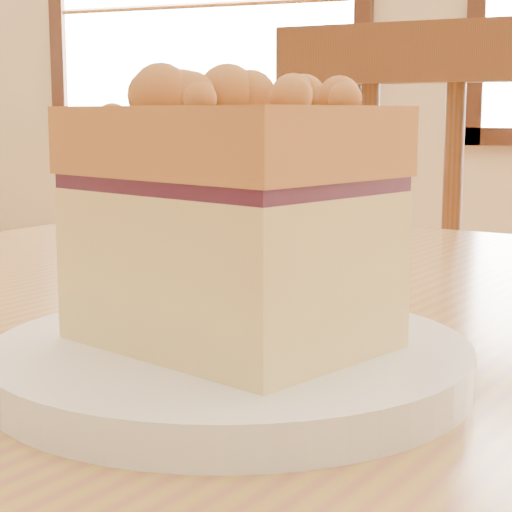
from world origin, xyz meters
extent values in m
cube|color=#3C1D10|center=(-1.90, 3.97, 0.76)|extent=(1.76, 0.06, 0.08)
cube|color=#9D5D24|center=(-1.90, 3.94, 1.39)|extent=(1.56, 0.05, 0.03)
cube|color=brown|center=(-0.10, 0.98, 0.47)|extent=(0.47, 0.47, 0.04)
cylinder|color=brown|center=(-0.29, 0.80, 0.71)|extent=(0.04, 0.04, 0.48)
cube|color=brown|center=(-0.11, 0.78, 0.93)|extent=(0.40, 0.08, 0.06)
cylinder|color=brown|center=(-0.11, 0.78, 0.70)|extent=(0.02, 0.02, 0.42)
cylinder|color=brown|center=(-0.21, 0.79, 0.70)|extent=(0.02, 0.02, 0.42)
cylinder|color=white|center=(-0.11, 0.18, 0.76)|extent=(0.21, 0.21, 0.02)
cylinder|color=white|center=(-0.11, 0.18, 0.75)|extent=(0.14, 0.14, 0.01)
cube|color=#FFD490|center=(-0.11, 0.18, 0.80)|extent=(0.15, 0.13, 0.07)
cube|color=#3E1127|center=(-0.11, 0.18, 0.84)|extent=(0.14, 0.13, 0.01)
cube|color=#BE6E3B|center=(-0.11, 0.18, 0.85)|extent=(0.15, 0.13, 0.03)
sphere|color=#BE6E3B|center=(-0.06, 0.18, 0.87)|extent=(0.02, 0.02, 0.02)
sphere|color=#BE6E3B|center=(-0.14, 0.17, 0.87)|extent=(0.01, 0.01, 0.01)
sphere|color=#BE6E3B|center=(-0.14, 0.21, 0.87)|extent=(0.02, 0.02, 0.02)
sphere|color=#BE6E3B|center=(-0.09, 0.13, 0.87)|extent=(0.02, 0.02, 0.02)
sphere|color=#BE6E3B|center=(-0.12, 0.17, 0.87)|extent=(0.02, 0.02, 0.02)
sphere|color=#BE6E3B|center=(-0.10, 0.16, 0.87)|extent=(0.02, 0.02, 0.02)
sphere|color=#BE6E3B|center=(-0.14, 0.19, 0.87)|extent=(0.02, 0.02, 0.02)
sphere|color=#BE6E3B|center=(-0.09, 0.19, 0.87)|extent=(0.01, 0.01, 0.01)
sphere|color=#BE6E3B|center=(-0.08, 0.17, 0.87)|extent=(0.02, 0.02, 0.02)
sphere|color=#BE6E3B|center=(-0.12, 0.17, 0.87)|extent=(0.02, 0.02, 0.02)
sphere|color=#BE6E3B|center=(-0.13, 0.16, 0.87)|extent=(0.02, 0.02, 0.02)
sphere|color=#BE6E3B|center=(-0.08, 0.13, 0.87)|extent=(0.02, 0.02, 0.02)
sphere|color=#BE6E3B|center=(-0.12, 0.16, 0.87)|extent=(0.02, 0.02, 0.02)
sphere|color=#BE6E3B|center=(-0.08, 0.13, 0.87)|extent=(0.02, 0.02, 0.02)
sphere|color=#BE6E3B|center=(-0.14, 0.17, 0.87)|extent=(0.02, 0.02, 0.02)
sphere|color=#BE6E3B|center=(-0.13, 0.19, 0.87)|extent=(0.02, 0.02, 0.02)
sphere|color=#BE6E3B|center=(-0.17, 0.20, 0.83)|extent=(0.01, 0.01, 0.01)
sphere|color=#BE6E3B|center=(-0.16, 0.23, 0.83)|extent=(0.02, 0.02, 0.02)
sphere|color=#BE6E3B|center=(-0.16, 0.22, 0.82)|extent=(0.01, 0.01, 0.01)
sphere|color=#BE6E3B|center=(-0.18, 0.17, 0.82)|extent=(0.02, 0.02, 0.02)
sphere|color=#BE6E3B|center=(-0.15, 0.22, 0.85)|extent=(0.01, 0.01, 0.01)
camera|label=1|loc=(0.04, -0.16, 0.86)|focal=62.00mm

